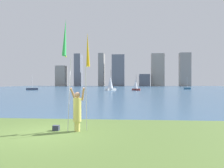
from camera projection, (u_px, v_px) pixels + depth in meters
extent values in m
cube|color=#335170|center=(117.00, 89.00, 69.38)|extent=(120.00, 116.89, 0.12)
cube|color=#263316|center=(66.00, 119.00, 11.09)|extent=(120.00, 0.70, 0.02)
cylinder|color=#D8CC66|center=(77.00, 126.00, 8.26)|extent=(0.23, 0.23, 0.41)
cylinder|color=#D8CC66|center=(77.00, 110.00, 8.25)|extent=(0.33, 0.33, 0.98)
sphere|color=tan|center=(77.00, 95.00, 8.25)|extent=(0.24, 0.24, 0.24)
cylinder|color=tan|center=(73.00, 94.00, 8.40)|extent=(0.24, 0.38, 0.56)
cylinder|color=tan|center=(83.00, 94.00, 8.37)|extent=(0.24, 0.38, 0.56)
cylinder|color=#B2B2B7|center=(69.00, 94.00, 8.35)|extent=(0.02, 0.49, 3.01)
cone|color=green|center=(65.00, 37.00, 7.75)|extent=(0.16, 0.39, 1.51)
sphere|color=yellow|center=(66.00, 57.00, 7.87)|extent=(0.06, 0.06, 0.06)
cylinder|color=#B2B2B7|center=(86.00, 98.00, 8.30)|extent=(0.02, 0.30, 2.70)
cone|color=yellow|center=(88.00, 50.00, 8.64)|extent=(0.16, 0.31, 1.49)
sphere|color=yellow|center=(87.00, 66.00, 8.57)|extent=(0.06, 0.06, 0.06)
cube|color=#33384C|center=(56.00, 128.00, 8.38)|extent=(0.26, 0.19, 0.22)
cube|color=white|center=(111.00, 89.00, 52.44)|extent=(2.73, 2.77, 0.50)
cylinder|color=#47474C|center=(111.00, 79.00, 52.42)|extent=(0.09, 0.09, 4.91)
cone|color=white|center=(110.00, 82.00, 52.28)|extent=(2.09, 2.09, 3.25)
cube|color=maroon|center=(136.00, 90.00, 51.88)|extent=(2.21, 1.21, 0.50)
cylinder|color=#47474C|center=(136.00, 81.00, 51.87)|extent=(0.06, 0.06, 3.68)
cone|color=white|center=(136.00, 84.00, 51.93)|extent=(1.31, 1.31, 2.32)
cube|color=#2D6084|center=(187.00, 88.00, 60.30)|extent=(1.97, 0.96, 0.58)
cylinder|color=silver|center=(187.00, 82.00, 60.29)|extent=(0.06, 0.06, 3.22)
cube|color=#333D51|center=(32.00, 89.00, 55.03)|extent=(3.12, 2.20, 0.57)
cylinder|color=silver|center=(32.00, 81.00, 55.01)|extent=(0.09, 0.09, 3.65)
cube|color=gray|center=(61.00, 76.00, 118.51)|extent=(5.84, 5.25, 12.04)
cube|color=slate|center=(78.00, 70.00, 118.46)|extent=(3.72, 7.49, 18.85)
cube|color=gray|center=(102.00, 70.00, 117.48)|extent=(3.24, 7.42, 19.04)
cube|color=slate|center=(118.00, 71.00, 115.61)|extent=(7.23, 6.67, 18.03)
cube|color=#565B66|center=(144.00, 80.00, 115.05)|extent=(5.71, 7.43, 6.91)
cube|color=gray|center=(158.00, 70.00, 117.56)|extent=(7.38, 3.71, 19.19)
cube|color=gray|center=(185.00, 70.00, 114.43)|extent=(6.21, 3.58, 19.17)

